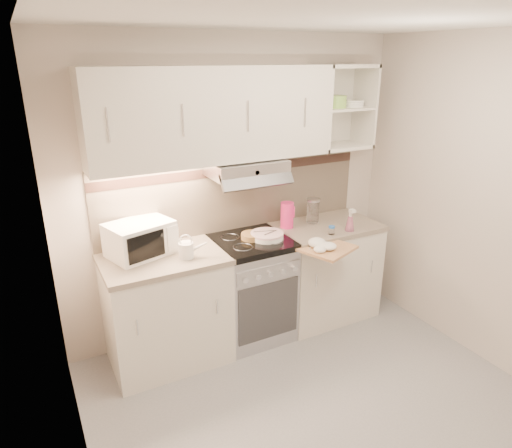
% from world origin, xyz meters
% --- Properties ---
extents(ground, '(3.00, 3.00, 0.00)m').
position_xyz_m(ground, '(0.00, 0.00, 0.00)').
color(ground, gray).
rests_on(ground, ground).
extents(room_shell, '(3.04, 2.84, 2.52)m').
position_xyz_m(room_shell, '(0.00, 0.37, 1.63)').
color(room_shell, beige).
rests_on(room_shell, ground).
extents(base_cabinet_left, '(0.90, 0.60, 0.86)m').
position_xyz_m(base_cabinet_left, '(-0.75, 1.10, 0.43)').
color(base_cabinet_left, silver).
rests_on(base_cabinet_left, ground).
extents(worktop_left, '(0.92, 0.62, 0.04)m').
position_xyz_m(worktop_left, '(-0.75, 1.10, 0.88)').
color(worktop_left, gray).
rests_on(worktop_left, base_cabinet_left).
extents(base_cabinet_right, '(0.90, 0.60, 0.86)m').
position_xyz_m(base_cabinet_right, '(0.75, 1.10, 0.43)').
color(base_cabinet_right, silver).
rests_on(base_cabinet_right, ground).
extents(worktop_right, '(0.92, 0.62, 0.04)m').
position_xyz_m(worktop_right, '(0.75, 1.10, 0.88)').
color(worktop_right, gray).
rests_on(worktop_right, base_cabinet_right).
extents(electric_range, '(0.60, 0.60, 0.90)m').
position_xyz_m(electric_range, '(0.00, 1.10, 0.45)').
color(electric_range, '#B7B7BC').
rests_on(electric_range, ground).
extents(microwave, '(0.53, 0.45, 0.26)m').
position_xyz_m(microwave, '(-0.88, 1.22, 1.03)').
color(microwave, white).
rests_on(microwave, worktop_left).
extents(watering_can, '(0.21, 0.12, 0.19)m').
position_xyz_m(watering_can, '(-0.59, 1.00, 0.97)').
color(watering_can, white).
rests_on(watering_can, worktop_left).
extents(plate_stack, '(0.27, 0.27, 0.06)m').
position_xyz_m(plate_stack, '(0.12, 1.06, 0.93)').
color(plate_stack, white).
rests_on(plate_stack, electric_range).
extents(bread_loaf, '(0.19, 0.19, 0.05)m').
position_xyz_m(bread_loaf, '(0.01, 1.11, 0.92)').
color(bread_loaf, '#B48740').
rests_on(bread_loaf, electric_range).
extents(pink_pitcher, '(0.12, 0.11, 0.23)m').
position_xyz_m(pink_pitcher, '(0.40, 1.20, 1.01)').
color(pink_pitcher, '#F72878').
rests_on(pink_pitcher, worktop_right).
extents(glass_jar, '(0.12, 0.12, 0.22)m').
position_xyz_m(glass_jar, '(0.67, 1.20, 1.01)').
color(glass_jar, white).
rests_on(glass_jar, worktop_right).
extents(spice_jar, '(0.05, 0.05, 0.08)m').
position_xyz_m(spice_jar, '(0.64, 0.88, 0.94)').
color(spice_jar, silver).
rests_on(spice_jar, worktop_right).
extents(spray_bottle, '(0.08, 0.08, 0.21)m').
position_xyz_m(spray_bottle, '(0.83, 0.88, 0.98)').
color(spray_bottle, pink).
rests_on(spray_bottle, worktop_right).
extents(cutting_board, '(0.49, 0.47, 0.02)m').
position_xyz_m(cutting_board, '(0.48, 0.71, 0.87)').
color(cutting_board, tan).
rests_on(cutting_board, base_cabinet_right).
extents(dish_towel, '(0.30, 0.27, 0.07)m').
position_xyz_m(dish_towel, '(0.43, 0.72, 0.91)').
color(dish_towel, silver).
rests_on(dish_towel, cutting_board).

